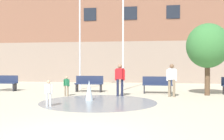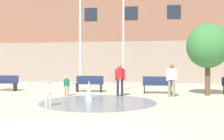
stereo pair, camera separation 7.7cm
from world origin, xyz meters
The scene contains 13 objects.
ground_plane centered at (0.00, 0.00, 0.00)m, with size 100.00×100.00×0.00m, color #BCB299.
library_building centered at (0.00, 19.87, 3.90)m, with size 36.00×6.05×7.81m.
splash_fountain centered at (-0.59, 5.61, 0.16)m, with size 4.88×4.88×0.89m.
park_bench_far_left centered at (-6.89, 9.14, 0.48)m, with size 1.60×0.44×0.91m.
park_bench_left_of_flagpoles centered at (-1.76, 9.33, 0.48)m, with size 1.60×0.44×0.91m.
park_bench_center centered at (2.08, 9.11, 0.48)m, with size 1.60×0.44×0.91m.
adult_near_bench centered at (2.74, 7.64, 0.93)m, with size 0.50×0.39×1.59m.
child_with_pink_shirt centered at (-2.40, 7.22, 0.58)m, with size 0.31×0.24×0.99m.
child_in_fountain centered at (-2.03, 4.06, 0.58)m, with size 0.31×0.24×0.99m.
adult_watching centered at (0.23, 7.59, 0.93)m, with size 0.50×0.32×1.59m.
flagpole_left centered at (-2.64, 10.66, 3.92)m, with size 0.80×0.10×7.36m.
flagpole_right centered at (0.08, 10.66, 4.03)m, with size 0.80×0.10×7.57m.
street_tree_near_building centered at (4.57, 8.57, 2.50)m, with size 2.12×2.12×3.64m.
Camera 2 is at (1.87, -5.24, 1.59)m, focal length 42.00 mm.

